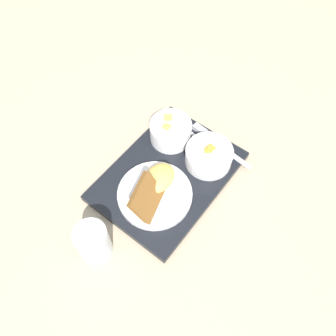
{
  "coord_description": "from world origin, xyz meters",
  "views": [
    {
      "loc": [
        0.38,
        0.27,
        0.83
      ],
      "look_at": [
        0.0,
        0.0,
        0.05
      ],
      "focal_mm": 38.0,
      "sensor_mm": 36.0,
      "label": 1
    }
  ],
  "objects_px": {
    "glass_water": "(94,243)",
    "bowl_soup": "(171,130)",
    "bowl_salad": "(209,155)",
    "knife": "(209,137)",
    "spoon": "(207,145)",
    "plate_main": "(155,191)"
  },
  "relations": [
    {
      "from": "spoon",
      "to": "bowl_salad",
      "type": "bearing_deg",
      "value": -45.99
    },
    {
      "from": "knife",
      "to": "spoon",
      "type": "xyz_separation_m",
      "value": [
        0.03,
        0.01,
        -0.0
      ]
    },
    {
      "from": "spoon",
      "to": "bowl_soup",
      "type": "bearing_deg",
      "value": -153.03
    },
    {
      "from": "bowl_soup",
      "to": "glass_water",
      "type": "height_order",
      "value": "glass_water"
    },
    {
      "from": "glass_water",
      "to": "bowl_soup",
      "type": "bearing_deg",
      "value": -173.53
    },
    {
      "from": "plate_main",
      "to": "knife",
      "type": "bearing_deg",
      "value": 176.28
    },
    {
      "from": "plate_main",
      "to": "knife",
      "type": "xyz_separation_m",
      "value": [
        -0.23,
        0.01,
        -0.01
      ]
    },
    {
      "from": "plate_main",
      "to": "bowl_soup",
      "type": "bearing_deg",
      "value": -156.54
    },
    {
      "from": "knife",
      "to": "spoon",
      "type": "height_order",
      "value": "knife"
    },
    {
      "from": "bowl_salad",
      "to": "glass_water",
      "type": "relative_size",
      "value": 1.2
    },
    {
      "from": "bowl_soup",
      "to": "glass_water",
      "type": "xyz_separation_m",
      "value": [
        0.36,
        0.04,
        -0.01
      ]
    },
    {
      "from": "bowl_salad",
      "to": "knife",
      "type": "xyz_separation_m",
      "value": [
        -0.07,
        -0.04,
        -0.02
      ]
    },
    {
      "from": "bowl_soup",
      "to": "knife",
      "type": "height_order",
      "value": "bowl_soup"
    },
    {
      "from": "bowl_salad",
      "to": "bowl_soup",
      "type": "xyz_separation_m",
      "value": [
        -0.0,
        -0.13,
        0.01
      ]
    },
    {
      "from": "plate_main",
      "to": "knife",
      "type": "height_order",
      "value": "plate_main"
    },
    {
      "from": "bowl_soup",
      "to": "plate_main",
      "type": "relative_size",
      "value": 0.61
    },
    {
      "from": "bowl_salad",
      "to": "plate_main",
      "type": "relative_size",
      "value": 0.66
    },
    {
      "from": "bowl_soup",
      "to": "knife",
      "type": "xyz_separation_m",
      "value": [
        -0.06,
        0.09,
        -0.03
      ]
    },
    {
      "from": "bowl_salad",
      "to": "bowl_soup",
      "type": "relative_size",
      "value": 1.09
    },
    {
      "from": "plate_main",
      "to": "spoon",
      "type": "height_order",
      "value": "plate_main"
    },
    {
      "from": "bowl_salad",
      "to": "bowl_soup",
      "type": "distance_m",
      "value": 0.13
    },
    {
      "from": "bowl_salad",
      "to": "spoon",
      "type": "height_order",
      "value": "bowl_salad"
    }
  ]
}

